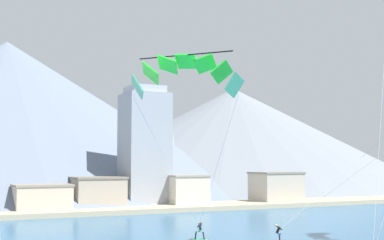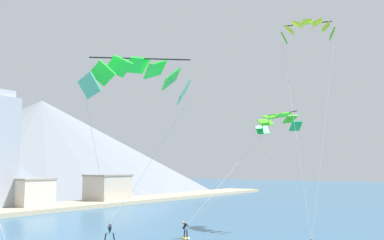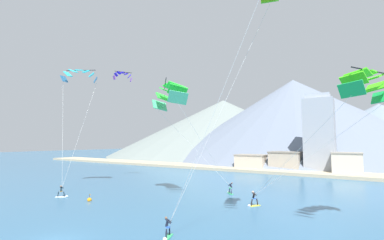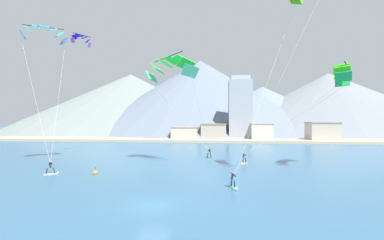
# 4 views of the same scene
# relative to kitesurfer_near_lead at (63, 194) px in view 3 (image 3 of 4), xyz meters

# --- Properties ---
(kitesurfer_near_lead) EXTENTS (1.65, 1.33, 1.70)m
(kitesurfer_near_lead) POSITION_rel_kitesurfer_near_lead_xyz_m (0.00, 0.00, 0.00)
(kitesurfer_near_lead) COLOR white
(kitesurfer_near_lead) RESTS_ON ground
(kitesurfer_near_trail) EXTENTS (1.49, 1.53, 1.74)m
(kitesurfer_near_trail) POSITION_rel_kitesurfer_near_lead_xyz_m (18.65, 14.83, 0.04)
(kitesurfer_near_trail) COLOR #33B266
(kitesurfer_near_trail) RESTS_ON ground
(kitesurfer_mid_center) EXTENTS (0.93, 1.78, 1.71)m
(kitesurfer_mid_center) POSITION_rel_kitesurfer_near_lead_xyz_m (21.71, -4.31, 0.00)
(kitesurfer_mid_center) COLOR #33B266
(kitesurfer_mid_center) RESTS_ON ground
(kitesurfer_far_left) EXTENTS (1.34, 1.65, 1.80)m
(kitesurfer_far_left) POSITION_rel_kitesurfer_near_lead_xyz_m (24.04, 9.42, 0.09)
(kitesurfer_far_left) COLOR yellow
(kitesurfer_far_left) RESTS_ON ground
(parafoil_kite_near_lead) EXTENTS (6.89, 7.37, 18.82)m
(parafoil_kite_near_lead) POSITION_rel_kitesurfer_near_lead_xyz_m (-4.48, 4.89, 18.58)
(parafoil_kite_near_lead) COLOR teal
(parafoil_kite_near_trail) EXTENTS (9.24, 11.51, 14.23)m
(parafoil_kite_near_trail) POSITION_rel_kitesurfer_near_lead_xyz_m (13.55, 6.70, 13.73)
(parafoil_kite_near_trail) COLOR #4AC087
(parafoil_kite_far_left) EXTENTS (13.62, 8.23, 12.12)m
(parafoil_kite_far_left) POSITION_rel_kitesurfer_near_lead_xyz_m (35.67, 4.48, 12.04)
(parafoil_kite_far_left) COLOR green
(parafoil_kite_distant_high_outer) EXTENTS (2.25, 3.69, 1.80)m
(parafoil_kite_distant_high_outer) POSITION_rel_kitesurfer_near_lead_xyz_m (-3.94, 13.96, 20.47)
(parafoil_kite_distant_high_outer) COLOR purple
(race_marker_buoy) EXTENTS (0.56, 0.56, 1.02)m
(race_marker_buoy) POSITION_rel_kitesurfer_near_lead_xyz_m (5.22, 0.51, -0.32)
(race_marker_buoy) COLOR orange
(race_marker_buoy) RESTS_ON ground
(shoreline_strip) EXTENTS (180.00, 10.00, 0.70)m
(shoreline_strip) POSITION_rel_kitesurfer_near_lead_xyz_m (15.08, 45.48, -0.13)
(shoreline_strip) COLOR tan
(shoreline_strip) RESTS_ON ground
(shore_building_harbour_front) EXTENTS (8.00, 5.79, 4.17)m
(shore_building_harbour_front) POSITION_rel_kitesurfer_near_lead_xyz_m (10.36, 47.59, 1.62)
(shore_building_harbour_front) COLOR beige
(shore_building_harbour_front) RESTS_ON ground
(shore_building_promenade_mid) EXTENTS (7.76, 7.23, 5.09)m
(shore_building_promenade_mid) POSITION_rel_kitesurfer_near_lead_xyz_m (19.01, 49.89, 2.08)
(shore_building_promenade_mid) COLOR #A89E8E
(shore_building_promenade_mid) RESTS_ON ground
(shore_building_quay_east) EXTENTS (6.25, 6.11, 5.27)m
(shore_building_quay_east) POSITION_rel_kitesurfer_near_lead_xyz_m (33.00, 47.76, 2.17)
(shore_building_quay_east) COLOR beige
(shore_building_quay_east) RESTS_ON ground
(highrise_tower) EXTENTS (7.00, 7.00, 19.70)m
(highrise_tower) POSITION_rel_kitesurfer_near_lead_xyz_m (27.18, 51.09, 9.16)
(highrise_tower) COLOR #999EA8
(highrise_tower) RESTS_ON ground
(mountain_peak_west_ridge) EXTENTS (117.60, 117.60, 36.30)m
(mountain_peak_west_ridge) POSITION_rel_kitesurfer_near_lead_xyz_m (11.54, 102.77, 17.67)
(mountain_peak_west_ridge) COLOR slate
(mountain_peak_west_ridge) RESTS_ON ground
(mountain_peak_east_shoulder) EXTENTS (128.36, 128.36, 31.71)m
(mountain_peak_east_shoulder) POSITION_rel_kitesurfer_near_lead_xyz_m (-29.23, 113.42, 15.37)
(mountain_peak_east_shoulder) COLOR gray
(mountain_peak_east_shoulder) RESTS_ON ground
(mountain_peak_far_spur) EXTENTS (88.64, 88.64, 22.95)m
(mountain_peak_far_spur) POSITION_rel_kitesurfer_near_lead_xyz_m (43.34, 105.78, 10.99)
(mountain_peak_far_spur) COLOR slate
(mountain_peak_far_spur) RESTS_ON ground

